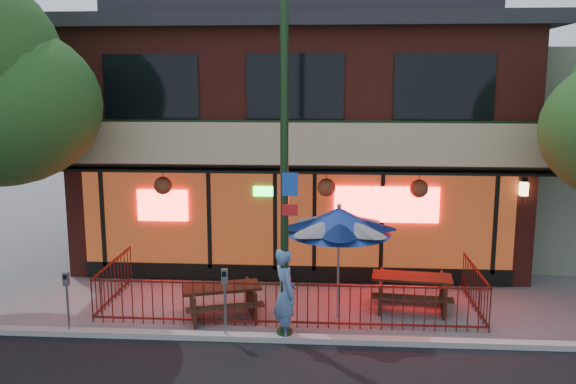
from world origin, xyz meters
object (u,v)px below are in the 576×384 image
Objects in this scene: street_light at (285,186)px; picnic_table_left at (222,296)px; parking_meter_far at (67,293)px; pedestrian at (285,294)px; parking_meter_near at (225,292)px; picnic_table_right at (412,287)px; patio_umbrella at (339,221)px.

picnic_table_left is (-1.46, 1.10, -2.68)m from street_light.
pedestrian is at bearing 1.68° from parking_meter_far.
parking_meter_near is at bearing -176.28° from street_light.
parking_meter_far is (-2.97, -1.18, 0.43)m from picnic_table_left.
patio_umbrella is (-1.69, -0.65, 1.68)m from picnic_table_right.
patio_umbrella is 1.74× the size of parking_meter_near.
parking_meter_far is (-5.51, -1.35, -1.28)m from patio_umbrella.
picnic_table_right is (4.23, 0.81, 0.04)m from picnic_table_left.
picnic_table_left is 1.04× the size of pedestrian.
street_light is 4.76× the size of parking_meter_near.
parking_meter_far is (-7.20, -2.00, 0.40)m from picnic_table_right.
pedestrian is 4.44m from parking_meter_far.
street_light reaches higher than picnic_table_right.
patio_umbrella is (2.54, 0.17, 1.71)m from picnic_table_left.
parking_meter_near is at bearing -0.00° from parking_meter_far.
parking_meter_near is (-1.20, -0.13, 0.05)m from pedestrian.
picnic_table_left is at bearing -169.09° from picnic_table_right.
parking_meter_far is at bearing -158.34° from picnic_table_left.
parking_meter_far is (-4.44, -0.13, -0.05)m from pedestrian.
picnic_table_right is (2.77, 1.92, -2.65)m from street_light.
parking_meter_far is at bearing -164.52° from picnic_table_right.
pedestrian is at bearing -145.98° from picnic_table_right.
patio_umbrella is at bearing -159.09° from picnic_table_right.
patio_umbrella reaches higher than picnic_table_left.
parking_meter_near reaches higher than picnic_table_right.
pedestrian reaches higher than picnic_table_left.
picnic_table_right is at bearing 15.48° from parking_meter_far.
picnic_table_left is at bearing 21.66° from parking_meter_far.
parking_meter_near is 1.11× the size of parking_meter_far.
patio_umbrella is 1.92× the size of parking_meter_far.
street_light reaches higher than parking_meter_near.
street_light is at bearing 3.72° from parking_meter_near.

